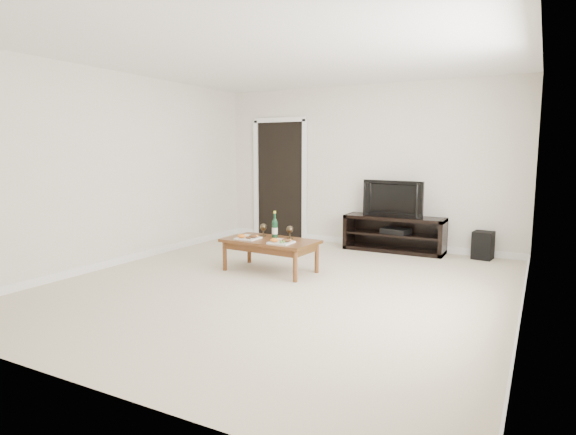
% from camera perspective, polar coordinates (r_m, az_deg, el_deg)
% --- Properties ---
extents(floor, '(5.50, 5.50, 0.00)m').
position_cam_1_polar(floor, '(5.64, -0.58, -8.02)').
color(floor, beige).
rests_on(floor, ground).
extents(back_wall, '(5.00, 0.04, 2.60)m').
position_cam_1_polar(back_wall, '(7.97, 9.04, 6.00)').
color(back_wall, silver).
rests_on(back_wall, ground).
extents(ceiling, '(5.00, 5.50, 0.04)m').
position_cam_1_polar(ceiling, '(5.53, -0.62, 19.08)').
color(ceiling, white).
rests_on(ceiling, back_wall).
extents(doorway, '(0.90, 0.02, 2.05)m').
position_cam_1_polar(doorway, '(8.59, -0.93, 4.39)').
color(doorway, black).
rests_on(doorway, ground).
extents(media_console, '(1.53, 0.45, 0.55)m').
position_cam_1_polar(media_console, '(7.63, 12.46, -1.90)').
color(media_console, black).
rests_on(media_console, ground).
extents(television, '(0.97, 0.27, 0.56)m').
position_cam_1_polar(television, '(7.56, 12.58, 2.23)').
color(television, black).
rests_on(television, media_console).
extents(av_receiver, '(0.45, 0.38, 0.08)m').
position_cam_1_polar(av_receiver, '(7.61, 12.66, -1.56)').
color(av_receiver, black).
rests_on(av_receiver, media_console).
extents(subwoofer, '(0.30, 0.30, 0.40)m').
position_cam_1_polar(subwoofer, '(7.49, 22.10, -3.06)').
color(subwoofer, black).
rests_on(subwoofer, ground).
extents(coffee_table, '(1.24, 0.73, 0.42)m').
position_cam_1_polar(coffee_table, '(6.22, -2.11, -4.53)').
color(coffee_table, brown).
rests_on(coffee_table, ground).
extents(plate_left, '(0.27, 0.27, 0.07)m').
position_cam_1_polar(plate_left, '(6.23, -4.75, -2.24)').
color(plate_left, white).
rests_on(plate_left, coffee_table).
extents(plate_right, '(0.27, 0.27, 0.07)m').
position_cam_1_polar(plate_right, '(5.93, -0.82, -2.74)').
color(plate_right, white).
rests_on(plate_right, coffee_table).
extents(wine_bottle, '(0.07, 0.07, 0.35)m').
position_cam_1_polar(wine_bottle, '(6.31, -1.58, -0.80)').
color(wine_bottle, '#0E351D').
rests_on(wine_bottle, coffee_table).
extents(goblet_left, '(0.09, 0.09, 0.17)m').
position_cam_1_polar(goblet_left, '(6.42, -2.94, -1.46)').
color(goblet_left, '#382E1E').
rests_on(goblet_left, coffee_table).
extents(goblet_right, '(0.09, 0.09, 0.17)m').
position_cam_1_polar(goblet_right, '(6.23, 0.21, -1.73)').
color(goblet_right, '#382E1E').
rests_on(goblet_right, coffee_table).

